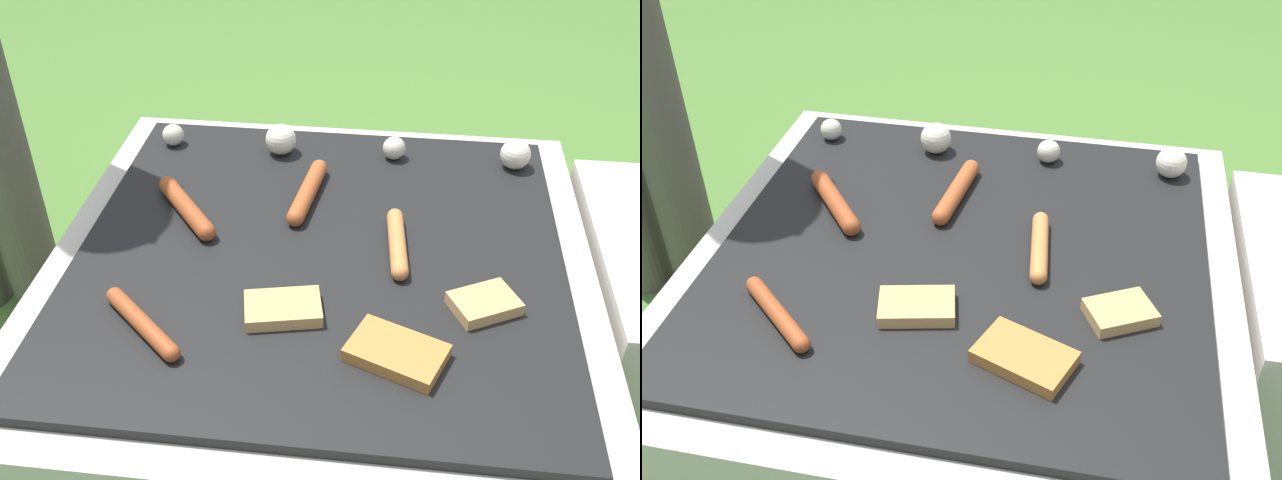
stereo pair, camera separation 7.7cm
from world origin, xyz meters
The scene contains 10 objects.
ground_plane centered at (0.00, 0.00, 0.00)m, with size 14.00×14.00×0.00m, color #47702D.
grill centered at (0.00, 0.00, 0.20)m, with size 0.89×0.89×0.40m.
sausage_front_center centered at (-0.04, 0.15, 0.41)m, with size 0.05×0.19×0.03m.
sausage_back_right centered at (-0.23, -0.21, 0.41)m, with size 0.14×0.13×0.03m.
sausage_mid_left centered at (0.12, 0.02, 0.41)m, with size 0.04×0.17×0.03m.
sausage_front_right centered at (-0.24, 0.07, 0.41)m, with size 0.13×0.16×0.03m.
bread_slice_center centered at (0.13, -0.23, 0.41)m, with size 0.15×0.12×0.02m.
bread_slice_right centered at (0.26, -0.11, 0.41)m, with size 0.11×0.10×0.02m.
bread_slice_left centered at (-0.04, -0.16, 0.41)m, with size 0.12×0.09×0.02m.
mushroom_row centered at (0.04, 0.30, 0.42)m, with size 0.71×0.06×0.06m.
Camera 1 is at (0.11, -0.95, 1.14)m, focal length 42.00 mm.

